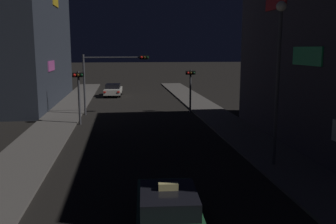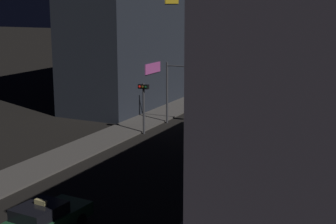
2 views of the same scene
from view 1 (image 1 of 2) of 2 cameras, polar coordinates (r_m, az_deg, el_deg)
name	(u,v)px [view 1 (image 1 of 2)]	position (r m, az deg, el deg)	size (l,w,h in m)	color
sidewalk_left	(58,121)	(28.63, -16.65, -1.30)	(2.97, 57.05, 0.12)	#5B5651
sidewalk_right	(218,117)	(29.19, 7.75, -0.77)	(2.97, 57.05, 0.12)	#5B5651
taxi	(168,212)	(10.91, 0.03, -15.25)	(2.05, 4.54, 1.62)	#1E512D
far_car	(113,90)	(42.63, -8.50, 3.43)	(2.07, 4.55, 1.42)	silver
traffic_light_overhead	(111,70)	(30.40, -8.84, 6.43)	(5.38, 0.42, 4.92)	#47474C
traffic_light_left_kerb	(79,87)	(26.73, -13.70, 3.83)	(0.80, 0.42, 3.80)	#47474C
traffic_light_right_kerb	(190,82)	(30.99, 3.51, 4.67)	(0.80, 0.42, 3.63)	#47474C
street_lamp_near_block	(278,64)	(16.95, 16.76, 7.20)	(0.44, 0.44, 7.25)	#47474C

